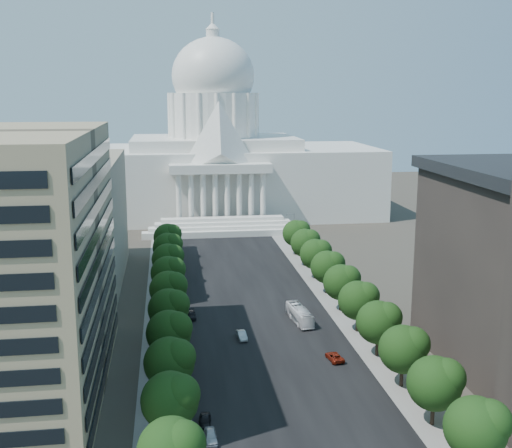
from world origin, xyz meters
name	(u,v)px	position (x,y,z in m)	size (l,w,h in m)	color
road_asphalt	(246,288)	(0.00, 90.00, 0.00)	(30.00, 260.00, 0.01)	black
sidewalk_left	(164,292)	(-19.00, 90.00, 0.00)	(8.00, 260.00, 0.02)	gray
sidewalk_right	(324,285)	(19.00, 90.00, 0.00)	(8.00, 260.00, 0.02)	gray
capitol	(214,161)	(0.00, 184.89, 20.01)	(120.00, 56.00, 73.00)	white
office_block_left_far	(38,223)	(-48.00, 100.00, 15.00)	(38.00, 52.00, 30.00)	gray
tree_l_b	(172,399)	(-17.66, 23.81, 6.45)	(7.79, 7.60, 9.97)	#33261C
tree_l_c	(171,361)	(-17.66, 35.81, 6.45)	(7.79, 7.60, 9.97)	#33261C
tree_l_d	(171,331)	(-17.66, 47.81, 6.45)	(7.79, 7.60, 9.97)	#33261C
tree_l_e	(170,308)	(-17.66, 59.81, 6.45)	(7.79, 7.60, 9.97)	#33261C
tree_l_f	(170,288)	(-17.66, 71.81, 6.45)	(7.79, 7.60, 9.97)	#33261C
tree_l_g	(169,272)	(-17.66, 83.81, 6.45)	(7.79, 7.60, 9.97)	#33261C
tree_l_h	(169,258)	(-17.66, 95.81, 6.45)	(7.79, 7.60, 9.97)	#33261C
tree_l_i	(169,247)	(-17.66, 107.81, 6.45)	(7.79, 7.60, 9.97)	#33261C
tree_l_j	(169,236)	(-17.66, 119.81, 6.45)	(7.79, 7.60, 9.97)	#33261C
tree_r_a	(479,426)	(18.34, 11.81, 6.45)	(7.79, 7.60, 9.97)	#33261C
tree_r_b	(437,382)	(18.34, 23.81, 6.45)	(7.79, 7.60, 9.97)	#33261C
tree_r_c	(405,348)	(18.34, 35.81, 6.45)	(7.79, 7.60, 9.97)	#33261C
tree_r_d	(380,321)	(18.34, 47.81, 6.45)	(7.79, 7.60, 9.97)	#33261C
tree_r_e	(360,299)	(18.34, 59.81, 6.45)	(7.79, 7.60, 9.97)	#33261C
tree_r_f	(343,281)	(18.34, 71.81, 6.45)	(7.79, 7.60, 9.97)	#33261C
tree_r_g	(329,266)	(18.34, 83.81, 6.45)	(7.79, 7.60, 9.97)	#33261C
tree_r_h	(317,253)	(18.34, 95.81, 6.45)	(7.79, 7.60, 9.97)	#33261C
tree_r_i	(306,242)	(18.34, 107.81, 6.45)	(7.79, 7.60, 9.97)	#33261C
tree_r_j	(297,232)	(18.34, 119.81, 6.45)	(7.79, 7.60, 9.97)	#33261C
streetlight_a	(499,438)	(19.90, 10.00, 5.82)	(2.61, 0.44, 9.00)	gray
streetlight_b	(417,353)	(19.90, 35.00, 5.82)	(2.61, 0.44, 9.00)	gray
streetlight_c	(367,302)	(19.90, 60.00, 5.82)	(2.61, 0.44, 9.00)	gray
streetlight_d	(334,267)	(19.90, 85.00, 5.82)	(2.61, 0.44, 9.00)	gray
streetlight_e	(310,242)	(19.90, 110.00, 5.82)	(2.61, 0.44, 9.00)	gray
streetlight_f	(292,224)	(19.90, 135.00, 5.82)	(2.61, 0.44, 9.00)	gray
car_dark_a	(205,421)	(-13.32, 27.96, 0.72)	(1.70, 4.22, 1.44)	black
car_silver	(242,335)	(-4.55, 58.89, 0.72)	(1.51, 4.34, 1.43)	#ADB1B5
car_red	(335,357)	(10.13, 46.98, 0.65)	(2.15, 4.67, 1.30)	maroon
car_dark_b	(191,315)	(-13.50, 71.42, 0.68)	(1.89, 4.66, 1.35)	black
car_parked	(211,437)	(-12.79, 23.78, 0.72)	(1.70, 4.23, 1.44)	#AFB0B7
city_bus	(300,315)	(8.00, 66.35, 1.53)	(2.58, 11.02, 3.07)	white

